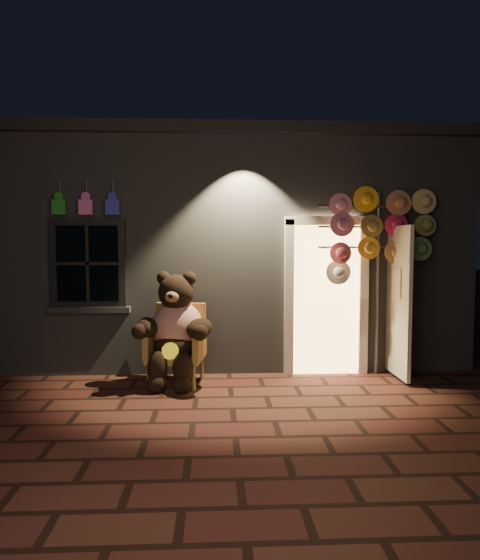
{
  "coord_description": "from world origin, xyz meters",
  "views": [
    {
      "loc": [
        -0.18,
        -5.37,
        1.8
      ],
      "look_at": [
        0.13,
        1.0,
        1.35
      ],
      "focal_mm": 32.0,
      "sensor_mm": 36.0,
      "label": 1
    }
  ],
  "objects": [
    {
      "name": "wicker_armchair",
      "position": [
        -0.68,
        1.1,
        0.51
      ],
      "size": [
        0.79,
        0.74,
        1.02
      ],
      "rotation": [
        0.0,
        0.0,
        -0.16
      ],
      "color": "#B38E45",
      "rests_on": "ground"
    },
    {
      "name": "ground",
      "position": [
        0.0,
        0.0,
        0.0
      ],
      "size": [
        60.0,
        60.0,
        0.0
      ],
      "primitive_type": "plane",
      "color": "#4D291D",
      "rests_on": "ground"
    },
    {
      "name": "hat_rack",
      "position": [
        2.01,
        1.28,
        1.98
      ],
      "size": [
        1.56,
        0.22,
        2.53
      ],
      "color": "#59595E",
      "rests_on": "ground"
    },
    {
      "name": "shop_building",
      "position": [
        0.0,
        3.99,
        1.74
      ],
      "size": [
        7.3,
        5.95,
        3.51
      ],
      "color": "slate",
      "rests_on": "ground"
    },
    {
      "name": "teddy_bear",
      "position": [
        -0.7,
        0.97,
        0.72
      ],
      "size": [
        1.06,
        0.9,
        1.48
      ],
      "rotation": [
        0.0,
        0.0,
        -0.16
      ],
      "color": "red",
      "rests_on": "ground"
    }
  ]
}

